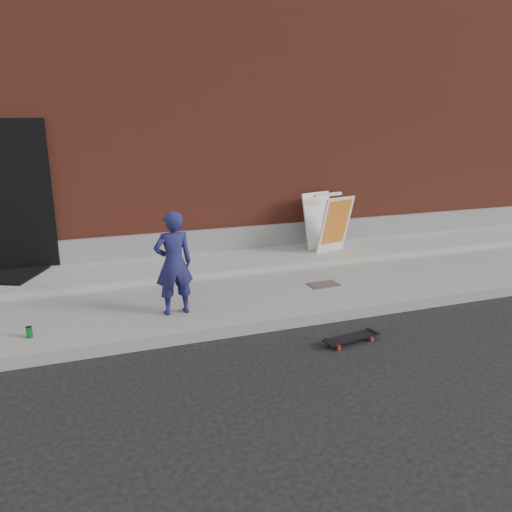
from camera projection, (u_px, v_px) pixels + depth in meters
name	position (u px, v px, depth m)	size (l,w,h in m)	color
ground	(240.00, 336.00, 6.01)	(80.00, 80.00, 0.00)	black
sidewalk	(209.00, 290.00, 7.35)	(20.00, 3.00, 0.15)	slate
apron	(196.00, 265.00, 8.13)	(20.00, 1.20, 0.10)	gray
building	(149.00, 117.00, 11.67)	(20.00, 8.10, 5.00)	maroon
child	(174.00, 263.00, 6.15)	(0.48, 0.31, 1.31)	#1C1C4F
skateboard	(352.00, 338.00, 5.82)	(0.71, 0.29, 0.08)	#B71512
pizza_sign	(328.00, 222.00, 8.74)	(0.76, 0.84, 1.01)	silver
soda_can	(29.00, 332.00, 5.61)	(0.07, 0.07, 0.13)	#187B35
doormat	(1.00, 274.00, 7.47)	(1.08, 0.87, 0.03)	black
utility_plate	(324.00, 284.00, 7.36)	(0.44, 0.28, 0.01)	#57575C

